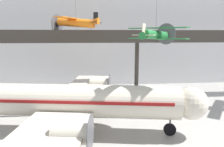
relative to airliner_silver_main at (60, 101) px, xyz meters
name	(u,v)px	position (x,y,z in m)	size (l,w,h in m)	color
hangar_back_wall	(128,32)	(11.36, 23.90, 7.65)	(140.00, 3.00, 22.43)	silver
mezzanine_walkway	(138,41)	(11.36, 12.98, 6.08)	(110.00, 3.20, 11.36)	#38332D
airliner_silver_main	(60,101)	(0.00, 0.00, 0.00)	(31.55, 36.20, 10.33)	beige
suspended_plane_green_biplane	(156,35)	(10.19, -0.60, 7.09)	(5.61, 5.61, 8.89)	#1E6B33
suspended_plane_orange_highwing	(76,22)	(1.20, 12.08, 8.97)	(7.82, 8.99, 7.93)	orange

